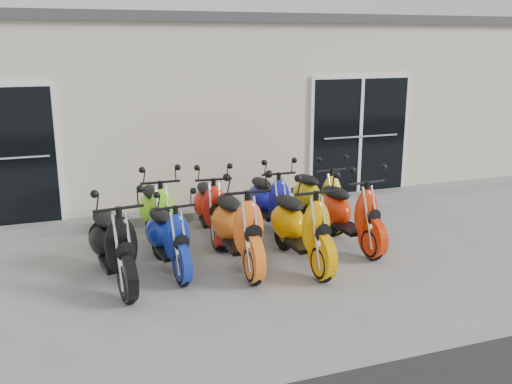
% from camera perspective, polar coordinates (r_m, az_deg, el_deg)
% --- Properties ---
extents(ground, '(80.00, 80.00, 0.00)m').
position_cam_1_polar(ground, '(8.08, 1.44, -6.18)').
color(ground, gray).
rests_on(ground, ground).
extents(building, '(14.00, 6.00, 3.20)m').
position_cam_1_polar(building, '(12.60, -7.16, 8.80)').
color(building, beige).
rests_on(building, ground).
extents(roof_cap, '(14.20, 6.20, 0.16)m').
position_cam_1_polar(roof_cap, '(12.54, -7.41, 16.46)').
color(roof_cap, '#3F3F42').
rests_on(roof_cap, building).
extents(front_step, '(14.00, 0.40, 0.15)m').
position_cam_1_polar(front_step, '(9.87, -2.78, -1.81)').
color(front_step, gray).
rests_on(front_step, ground).
extents(door_left, '(1.07, 0.08, 2.22)m').
position_cam_1_polar(door_left, '(9.36, -22.29, 3.65)').
color(door_left, black).
rests_on(door_left, front_step).
extents(door_right, '(2.02, 0.08, 2.22)m').
position_cam_1_polar(door_right, '(10.76, 10.32, 5.84)').
color(door_right, black).
rests_on(door_right, front_step).
extents(scooter_front_black, '(0.87, 1.87, 1.33)m').
position_cam_1_polar(scooter_front_black, '(7.10, -14.17, -3.95)').
color(scooter_front_black, black).
rests_on(scooter_front_black, ground).
extents(scooter_front_blue, '(0.74, 1.65, 1.19)m').
position_cam_1_polar(scooter_front_blue, '(7.39, -8.82, -3.50)').
color(scooter_front_blue, navy).
rests_on(scooter_front_blue, ground).
extents(scooter_front_orange_a, '(0.71, 1.89, 1.39)m').
position_cam_1_polar(scooter_front_orange_a, '(7.42, -1.86, -2.43)').
color(scooter_front_orange_a, orange).
rests_on(scooter_front_orange_a, ground).
extents(scooter_front_orange_b, '(0.70, 1.85, 1.35)m').
position_cam_1_polar(scooter_front_orange_b, '(7.51, 4.53, -2.39)').
color(scooter_front_orange_b, '#E09900').
rests_on(scooter_front_orange_b, ground).
extents(scooter_front_red, '(0.76, 1.79, 1.29)m').
position_cam_1_polar(scooter_front_red, '(8.28, 9.34, -1.14)').
color(scooter_front_red, red).
rests_on(scooter_front_red, ground).
extents(scooter_back_green, '(0.64, 1.73, 1.27)m').
position_cam_1_polar(scooter_back_green, '(8.39, -9.94, -1.03)').
color(scooter_back_green, '#82E21C').
rests_on(scooter_back_green, ground).
extents(scooter_back_red, '(0.76, 1.71, 1.23)m').
position_cam_1_polar(scooter_back_red, '(8.59, -4.67, -0.63)').
color(scooter_back_red, red).
rests_on(scooter_back_red, ground).
extents(scooter_back_blue, '(0.61, 1.68, 1.24)m').
position_cam_1_polar(scooter_back_blue, '(8.86, 1.35, -0.05)').
color(scooter_back_blue, '#131697').
rests_on(scooter_back_blue, ground).
extents(scooter_back_yellow, '(0.73, 1.70, 1.22)m').
position_cam_1_polar(scooter_back_yellow, '(9.21, 6.26, 0.37)').
color(scooter_back_yellow, gold).
rests_on(scooter_back_yellow, ground).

